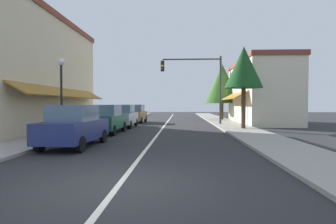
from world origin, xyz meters
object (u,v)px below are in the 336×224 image
Objects in this scene: parked_car_third_left at (123,116)px; parked_car_far_left at (135,114)px; parked_car_second_left at (106,119)px; street_lamp_left_near at (61,84)px; tree_right_near at (244,68)px; tree_right_far at (222,84)px; traffic_signal_mast_arm at (200,78)px; parked_car_nearest_left at (74,126)px.

parked_car_third_left and parked_car_far_left have the same top height.
street_lamp_left_near is at bearing -121.08° from parked_car_second_left.
tree_right_near is 11.32m from tree_right_far.
parked_car_third_left is 0.69× the size of traffic_signal_mast_arm.
street_lamp_left_near reaches higher than parked_car_second_left.
tree_right_near reaches higher than parked_car_nearest_left.
tree_right_far is at bearing 57.00° from street_lamp_left_near.
tree_right_near is (8.88, 8.05, 3.49)m from parked_car_nearest_left.
parked_car_third_left is at bearing 76.75° from street_lamp_left_near.
traffic_signal_mast_arm reaches higher than parked_car_third_left.
tree_right_near is at bearing 43.55° from parked_car_nearest_left.
tree_right_near is (8.86, -7.20, 3.49)m from parked_car_far_left.
parked_car_nearest_left and parked_car_second_left have the same top height.
parked_car_second_left is 0.99× the size of parked_car_far_left.
parked_car_nearest_left and parked_car_far_left have the same top height.
tree_right_far is at bearing 67.04° from traffic_signal_mast_arm.
traffic_signal_mast_arm is at bearing 48.61° from parked_car_second_left.
parked_car_nearest_left is 1.01× the size of parked_car_second_left.
traffic_signal_mast_arm is 1.42× the size of street_lamp_left_near.
street_lamp_left_near is (-7.88, -9.71, -1.19)m from traffic_signal_mast_arm.
parked_car_far_left is 0.66× the size of tree_right_far.
tree_right_near is at bearing 26.88° from street_lamp_left_near.
parked_car_nearest_left is 0.66× the size of tree_right_far.
tree_right_far is at bearing 66.18° from parked_car_nearest_left.
parked_car_third_left is 0.65× the size of tree_right_far.
tree_right_far reaches higher than parked_car_nearest_left.
parked_car_far_left is at bearing -155.60° from tree_right_far.
parked_car_third_left is at bearing 89.20° from parked_car_second_left.
tree_right_far is at bearing 56.92° from parked_car_second_left.
parked_car_second_left is (-0.13, 5.32, 0.00)m from parked_car_nearest_left.
parked_car_second_left is at bearing -163.13° from tree_right_near.
street_lamp_left_near is 0.67× the size of tree_right_far.
tree_right_near is 0.93× the size of tree_right_far.
parked_car_nearest_left is 0.71× the size of tree_right_near.
parked_car_nearest_left is 12.49m from tree_right_near.
parked_car_nearest_left is 21.65m from tree_right_far.
parked_car_second_left is 17.12m from tree_right_far.
tree_right_near reaches higher than parked_car_third_left.
parked_car_second_left is 9.93m from parked_car_far_left.
parked_car_far_left is 12.86m from street_lamp_left_near.
parked_car_third_left is 0.99× the size of parked_car_far_left.
tree_right_near is (10.63, 5.39, 1.49)m from street_lamp_left_near.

